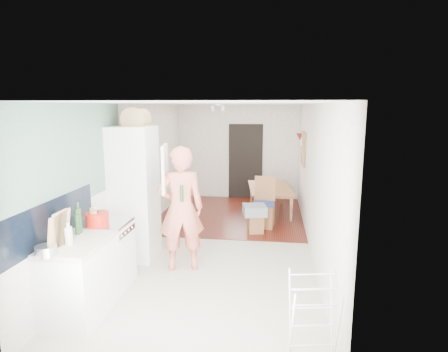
% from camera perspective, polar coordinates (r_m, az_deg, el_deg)
% --- Properties ---
extents(room_shell, '(3.20, 7.00, 2.50)m').
position_cam_1_polar(room_shell, '(6.57, -0.70, 0.00)').
color(room_shell, white).
rests_on(room_shell, ground).
extents(floor, '(3.20, 7.00, 0.01)m').
position_cam_1_polar(floor, '(6.91, -0.68, -10.25)').
color(floor, '#BCB39F').
rests_on(floor, ground).
extents(wood_floor_overlay, '(3.20, 3.30, 0.01)m').
position_cam_1_polar(wood_floor_overlay, '(8.65, 1.09, -5.88)').
color(wood_floor_overlay, '#5B2118').
rests_on(wood_floor_overlay, room_shell).
extents(sage_wall_panel, '(0.02, 3.00, 1.30)m').
position_cam_1_polar(sage_wall_panel, '(5.10, -22.16, 2.97)').
color(sage_wall_panel, gray).
rests_on(sage_wall_panel, room_shell).
extents(tile_splashback, '(0.02, 1.90, 0.50)m').
position_cam_1_polar(tile_splashback, '(4.77, -24.78, -6.30)').
color(tile_splashback, black).
rests_on(tile_splashback, room_shell).
extents(doorway_recess, '(0.90, 0.04, 2.00)m').
position_cam_1_polar(doorway_recess, '(10.00, 3.30, 2.19)').
color(doorway_recess, black).
rests_on(doorway_recess, room_shell).
extents(base_cabinet, '(0.60, 0.90, 0.86)m').
position_cam_1_polar(base_cabinet, '(4.88, -21.18, -14.70)').
color(base_cabinet, white).
rests_on(base_cabinet, room_shell).
extents(worktop, '(0.62, 0.92, 0.06)m').
position_cam_1_polar(worktop, '(4.71, -21.56, -9.62)').
color(worktop, '#F0E8CE').
rests_on(worktop, room_shell).
extents(range_cooker, '(0.60, 0.60, 0.88)m').
position_cam_1_polar(range_cooker, '(5.49, -17.39, -11.48)').
color(range_cooker, white).
rests_on(range_cooker, room_shell).
extents(cooker_top, '(0.60, 0.60, 0.04)m').
position_cam_1_polar(cooker_top, '(5.33, -17.66, -6.89)').
color(cooker_top, silver).
rests_on(cooker_top, room_shell).
extents(fridge_housing, '(0.66, 0.66, 2.15)m').
position_cam_1_polar(fridge_housing, '(6.18, -13.51, -2.63)').
color(fridge_housing, white).
rests_on(fridge_housing, room_shell).
extents(fridge_door, '(0.14, 0.56, 0.70)m').
position_cam_1_polar(fridge_door, '(5.62, -8.99, 1.17)').
color(fridge_door, white).
rests_on(fridge_door, room_shell).
extents(fridge_interior, '(0.02, 0.52, 0.66)m').
position_cam_1_polar(fridge_interior, '(5.99, -10.93, 1.69)').
color(fridge_interior, white).
rests_on(fridge_interior, room_shell).
extents(pinboard, '(0.03, 0.90, 0.70)m').
position_cam_1_polar(pinboard, '(8.36, 12.01, 4.13)').
color(pinboard, tan).
rests_on(pinboard, room_shell).
extents(pinboard_frame, '(0.00, 0.94, 0.74)m').
position_cam_1_polar(pinboard_frame, '(8.36, 11.91, 4.14)').
color(pinboard_frame, olive).
rests_on(pinboard_frame, room_shell).
extents(wall_sconce, '(0.18, 0.18, 0.16)m').
position_cam_1_polar(wall_sconce, '(8.99, 11.50, 5.87)').
color(wall_sconce, maroon).
rests_on(wall_sconce, room_shell).
extents(person, '(0.94, 0.77, 2.24)m').
position_cam_1_polar(person, '(5.60, -6.62, -3.32)').
color(person, '#F07A63').
rests_on(person, floor).
extents(dining_table, '(0.96, 1.52, 0.51)m').
position_cam_1_polar(dining_table, '(8.88, 7.17, -3.88)').
color(dining_table, olive).
rests_on(dining_table, floor).
extents(dining_chair, '(0.48, 0.48, 1.03)m').
position_cam_1_polar(dining_chair, '(7.70, 6.03, -4.08)').
color(dining_chair, olive).
rests_on(dining_chair, floor).
extents(stool, '(0.35, 0.35, 0.37)m').
position_cam_1_polar(stool, '(7.43, 4.81, -7.24)').
color(stool, olive).
rests_on(stool, floor).
extents(grey_drape, '(0.51, 0.51, 0.19)m').
position_cam_1_polar(grey_drape, '(7.31, 4.68, -5.21)').
color(grey_drape, gray).
rests_on(grey_drape, stool).
extents(drying_rack, '(0.49, 0.46, 0.85)m').
position_cam_1_polar(drying_rack, '(3.96, 13.33, -20.61)').
color(drying_rack, white).
rests_on(drying_rack, floor).
extents(bread_bin, '(0.46, 0.44, 0.21)m').
position_cam_1_polar(bread_bin, '(6.10, -13.23, 8.41)').
color(bread_bin, tan).
rests_on(bread_bin, fridge_housing).
extents(red_casserole, '(0.37, 0.37, 0.18)m').
position_cam_1_polar(red_casserole, '(5.17, -18.74, -6.25)').
color(red_casserole, red).
rests_on(red_casserole, cooker_top).
extents(steel_pan, '(0.28, 0.28, 0.11)m').
position_cam_1_polar(steel_pan, '(4.39, -25.49, -10.23)').
color(steel_pan, silver).
rests_on(steel_pan, worktop).
extents(held_bottle, '(0.05, 0.05, 0.24)m').
position_cam_1_polar(held_bottle, '(5.37, -6.46, -2.66)').
color(held_bottle, '#1E431F').
rests_on(held_bottle, person).
extents(bottle_a, '(0.08, 0.08, 0.31)m').
position_cam_1_polar(bottle_a, '(4.95, -21.28, -6.35)').
color(bottle_a, '#1E431F').
rests_on(bottle_a, worktop).
extents(bottle_b, '(0.07, 0.07, 0.25)m').
position_cam_1_polar(bottle_b, '(4.91, -21.46, -6.88)').
color(bottle_b, '#1E431F').
rests_on(bottle_b, worktop).
extents(bottle_c, '(0.09, 0.09, 0.21)m').
position_cam_1_polar(bottle_c, '(4.60, -22.59, -8.40)').
color(bottle_c, silver).
rests_on(bottle_c, worktop).
extents(pepper_mill_front, '(0.06, 0.06, 0.20)m').
position_cam_1_polar(pepper_mill_front, '(5.14, -19.40, -6.24)').
color(pepper_mill_front, tan).
rests_on(pepper_mill_front, worktop).
extents(pepper_mill_back, '(0.08, 0.08, 0.22)m').
position_cam_1_polar(pepper_mill_back, '(5.12, -19.07, -6.17)').
color(pepper_mill_back, tan).
rests_on(pepper_mill_back, worktop).
extents(chopping_boards, '(0.11, 0.31, 0.42)m').
position_cam_1_polar(chopping_boards, '(4.48, -23.87, -7.55)').
color(chopping_boards, tan).
rests_on(chopping_boards, worktop).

